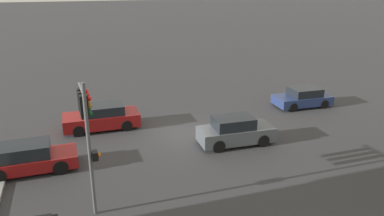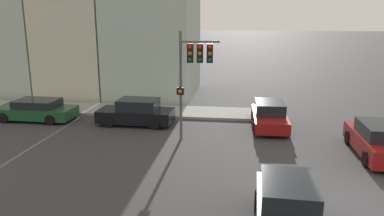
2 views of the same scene
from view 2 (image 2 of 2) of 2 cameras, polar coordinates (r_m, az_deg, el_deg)
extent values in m
plane|color=#333335|center=(13.81, 23.07, -13.56)|extent=(300.00, 300.00, 0.00)
cube|color=#ADBCB2|center=(29.53, -5.65, 9.81)|extent=(7.90, 6.16, 8.08)
cube|color=beige|center=(30.77, -16.62, 12.65)|extent=(6.86, 5.02, 11.47)
cube|color=#ADBCB2|center=(33.98, -25.55, 11.59)|extent=(7.82, 6.48, 11.05)
cylinder|color=#515456|center=(18.45, -1.72, 3.25)|extent=(0.14, 0.14, 5.41)
cylinder|color=#515456|center=(18.08, 1.24, 10.08)|extent=(0.19, 1.89, 0.10)
cube|color=black|center=(18.16, -0.27, 8.36)|extent=(0.31, 0.31, 0.90)
sphere|color=red|center=(17.95, -0.32, 9.25)|extent=(0.20, 0.20, 0.20)
sphere|color=#99660F|center=(17.98, -0.32, 8.30)|extent=(0.20, 0.20, 0.20)
sphere|color=#0F511E|center=(18.01, -0.32, 7.35)|extent=(0.20, 0.20, 0.20)
cube|color=black|center=(18.13, 1.23, 8.34)|extent=(0.31, 0.31, 0.90)
sphere|color=red|center=(17.91, 1.20, 9.24)|extent=(0.20, 0.20, 0.20)
sphere|color=#99660F|center=(17.94, 1.19, 8.28)|extent=(0.20, 0.20, 0.20)
sphere|color=#0F511E|center=(17.97, 1.19, 7.33)|extent=(0.20, 0.20, 0.20)
cube|color=black|center=(18.10, 2.73, 8.32)|extent=(0.31, 0.31, 0.90)
sphere|color=red|center=(17.89, 2.72, 9.22)|extent=(0.20, 0.20, 0.20)
sphere|color=#99660F|center=(17.92, 2.71, 8.26)|extent=(0.20, 0.20, 0.20)
sphere|color=#0F511E|center=(17.95, 2.70, 7.31)|extent=(0.20, 0.20, 0.20)
cube|color=black|center=(18.30, -1.78, 2.60)|extent=(0.24, 0.36, 0.35)
sphere|color=orange|center=(18.17, -1.83, 2.52)|extent=(0.18, 0.18, 0.18)
cube|color=black|center=(11.13, 14.50, -12.18)|extent=(2.25, 1.61, 0.62)
cylinder|color=black|center=(12.66, 17.59, -13.86)|extent=(0.71, 0.25, 0.70)
cylinder|color=black|center=(12.53, 10.02, -13.71)|extent=(0.71, 0.25, 0.70)
cube|color=maroon|center=(18.68, 26.59, -4.87)|extent=(4.60, 1.97, 0.77)
cube|color=black|center=(18.32, 26.99, -3.05)|extent=(2.39, 1.72, 0.58)
cylinder|color=black|center=(19.77, 22.73, -4.19)|extent=(0.68, 0.22, 0.68)
cylinder|color=black|center=(17.19, 25.07, -7.09)|extent=(0.68, 0.22, 0.68)
cube|color=maroon|center=(21.35, 11.72, -1.62)|extent=(4.37, 1.85, 0.61)
cube|color=black|center=(21.37, 11.76, 0.11)|extent=(2.28, 1.61, 0.64)
cylinder|color=black|center=(20.20, 14.38, -3.09)|extent=(0.72, 0.23, 0.72)
cylinder|color=black|center=(20.04, 9.63, -2.98)|extent=(0.72, 0.23, 0.72)
cylinder|color=black|center=(22.78, 13.52, -1.12)|extent=(0.72, 0.23, 0.72)
cylinder|color=black|center=(22.63, 9.31, -1.01)|extent=(0.72, 0.23, 0.72)
cube|color=black|center=(21.78, -8.56, -1.13)|extent=(1.94, 4.31, 0.70)
cube|color=black|center=(21.57, -8.19, 0.54)|extent=(1.67, 2.25, 0.61)
cylinder|color=black|center=(21.48, -12.59, -2.10)|extent=(0.23, 0.64, 0.63)
cylinder|color=black|center=(23.04, -11.04, -0.93)|extent=(0.23, 0.64, 0.63)
cylinder|color=black|center=(20.68, -5.74, -2.45)|extent=(0.23, 0.64, 0.63)
cylinder|color=black|center=(22.30, -4.63, -1.21)|extent=(0.23, 0.64, 0.63)
cube|color=#194728|center=(24.35, -22.76, -0.57)|extent=(2.03, 4.74, 0.62)
cube|color=black|center=(24.13, -22.50, 0.66)|extent=(1.76, 2.48, 0.46)
cylinder|color=black|center=(24.45, -26.75, -1.36)|extent=(0.23, 0.62, 0.61)
cylinder|color=black|center=(25.91, -24.46, -0.32)|extent=(0.23, 0.62, 0.61)
cylinder|color=black|center=(22.90, -20.76, -1.71)|extent=(0.23, 0.62, 0.61)
cylinder|color=black|center=(24.46, -18.70, -0.58)|extent=(0.23, 0.62, 0.61)
camera|label=1|loc=(24.60, -35.84, 17.85)|focal=35.00mm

